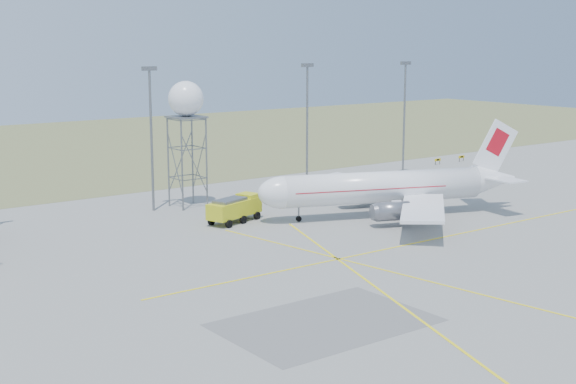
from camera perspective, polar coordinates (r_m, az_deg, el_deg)
grass_strip at (r=187.88m, az=-17.25°, el=2.85°), size 400.00×120.00×0.03m
mast_b at (r=114.87m, az=-9.71°, el=4.60°), size 2.20×0.50×20.50m
mast_c at (r=129.97m, az=1.37°, el=5.42°), size 2.20×0.50×20.50m
mast_d at (r=144.56m, az=8.28°, el=5.84°), size 2.20×0.50×20.50m
taxi_sign_near at (r=161.14m, az=10.60°, el=2.25°), size 1.60×0.17×1.20m
taxi_sign_far at (r=166.32m, az=12.24°, el=2.44°), size 1.60×0.17×1.20m
airliner_main at (r=111.54m, az=6.99°, el=0.31°), size 37.31×35.04×13.11m
radar_tower at (r=117.13m, az=-7.21°, el=3.91°), size 5.07×5.07×18.37m
fire_truck at (r=107.81m, az=-3.75°, el=-1.27°), size 9.08×5.57×3.44m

